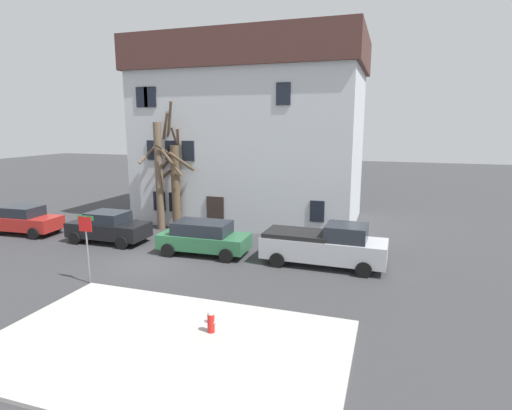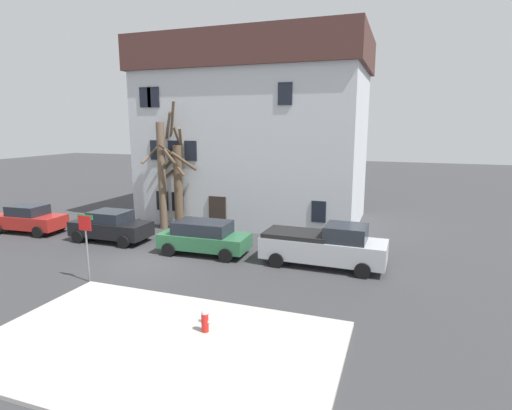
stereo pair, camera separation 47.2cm
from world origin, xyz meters
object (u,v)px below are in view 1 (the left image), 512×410
building_main (251,131)px  tree_bare_near (169,178)px  pickup_truck_silver (325,245)px  fire_hydrant (211,321)px  tree_bare_far (175,184)px  bicycle_leaning (132,224)px  street_sign_pole (86,236)px  tree_bare_mid (160,170)px  car_red_sedan (24,220)px  car_black_sedan (109,227)px  car_green_wagon (204,237)px

building_main → tree_bare_near: 6.30m
pickup_truck_silver → fire_hydrant: size_ratio=7.96×
fire_hydrant → tree_bare_far: bearing=123.2°
fire_hydrant → bicycle_leaning: bearing=134.0°
tree_bare_near → street_sign_pole: bearing=-79.1°
tree_bare_far → pickup_truck_silver: bearing=-21.6°
tree_bare_near → tree_bare_mid: (0.03, -0.96, 0.57)m
tree_bare_mid → car_red_sedan: (-7.14, -3.63, -2.80)m
pickup_truck_silver → fire_hydrant: 7.87m
car_black_sedan → fire_hydrant: size_ratio=6.18×
tree_bare_mid → fire_hydrant: (8.33, -11.19, -3.15)m
fire_hydrant → bicycle_leaning: (-10.03, 10.38, -0.12)m
car_red_sedan → car_green_wagon: 11.76m
tree_bare_mid → car_red_sedan: bearing=-153.0°
tree_bare_far → car_black_sedan: 4.70m
tree_bare_near → tree_bare_mid: 1.12m
car_red_sedan → fire_hydrant: 17.22m
car_green_wagon → fire_hydrant: car_green_wagon is taller
car_black_sedan → street_sign_pole: 6.25m
pickup_truck_silver → street_sign_pole: size_ratio=2.00×
car_black_sedan → bicycle_leaning: size_ratio=2.64×
car_black_sedan → fire_hydrant: bearing=-38.7°
car_green_wagon → fire_hydrant: 8.24m
building_main → tree_bare_near: bearing=-139.8°
car_green_wagon → tree_bare_near: bearing=134.0°
street_sign_pole → fire_hydrant: bearing=-20.0°
tree_bare_near → car_red_sedan: tree_bare_near is taller
bicycle_leaning → car_green_wagon: bearing=-25.6°
tree_bare_near → tree_bare_mid: size_ratio=0.81×
car_green_wagon → bicycle_leaning: (-6.32, 3.03, -0.50)m
tree_bare_far → fire_hydrant: 13.80m
tree_bare_near → bicycle_leaning: tree_bare_near is taller
tree_bare_near → bicycle_leaning: (-1.67, -1.78, -2.69)m
car_green_wagon → bicycle_leaning: car_green_wagon is taller
tree_bare_near → car_green_wagon: bearing=-46.0°
tree_bare_far → car_red_sedan: (-8.01, -3.81, -1.98)m
car_red_sedan → tree_bare_far: bearing=25.4°
tree_bare_near → fire_hydrant: size_ratio=8.81×
car_black_sedan → car_red_sedan: bearing=-179.1°
tree_bare_mid → pickup_truck_silver: (10.59, -3.68, -2.67)m
tree_bare_near → tree_bare_far: (0.91, -0.78, -0.25)m
tree_bare_far → building_main: bearing=52.5°
pickup_truck_silver → street_sign_pole: 10.19m
tree_bare_mid → tree_bare_far: (0.87, 0.18, -0.82)m
tree_bare_far → street_sign_pole: tree_bare_far is taller
tree_bare_far → pickup_truck_silver: tree_bare_far is taller
fire_hydrant → pickup_truck_silver: bearing=73.2°
tree_bare_far → bicycle_leaning: 3.69m
pickup_truck_silver → street_sign_pole: bearing=-149.4°
building_main → car_black_sedan: size_ratio=3.32×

